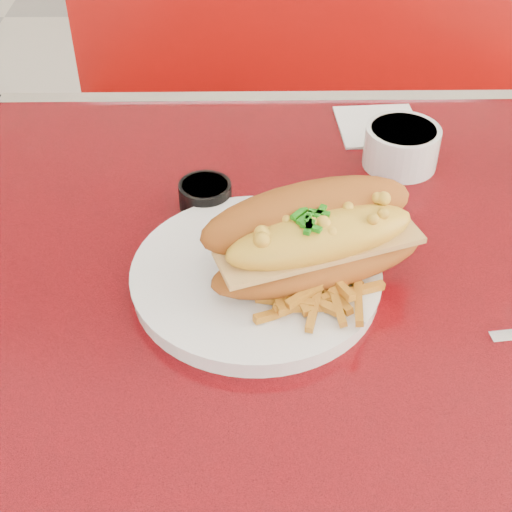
{
  "coord_description": "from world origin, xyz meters",
  "views": [
    {
      "loc": [
        -0.2,
        -0.61,
        1.3
      ],
      "look_at": [
        -0.19,
        -0.03,
        0.81
      ],
      "focal_mm": 50.0,
      "sensor_mm": 36.0,
      "label": 1
    }
  ],
  "objects_px": {
    "booth_bench_far": "(330,196)",
    "dinner_plate": "(256,276)",
    "gravy_ramekin": "(401,145)",
    "sauce_cup_left": "(205,194)",
    "mac_hoagie": "(315,237)",
    "fork": "(311,251)",
    "diner_table": "(405,359)"
  },
  "relations": [
    {
      "from": "diner_table",
      "to": "sauce_cup_left",
      "type": "xyz_separation_m",
      "value": [
        -0.25,
        0.11,
        0.18
      ]
    },
    {
      "from": "booth_bench_far",
      "to": "sauce_cup_left",
      "type": "height_order",
      "value": "booth_bench_far"
    },
    {
      "from": "dinner_plate",
      "to": "mac_hoagie",
      "type": "relative_size",
      "value": 1.24
    },
    {
      "from": "dinner_plate",
      "to": "fork",
      "type": "relative_size",
      "value": 2.52
    },
    {
      "from": "diner_table",
      "to": "fork",
      "type": "distance_m",
      "value": 0.22
    },
    {
      "from": "booth_bench_far",
      "to": "dinner_plate",
      "type": "bearing_deg",
      "value": -102.87
    },
    {
      "from": "gravy_ramekin",
      "to": "dinner_plate",
      "type": "bearing_deg",
      "value": -129.73
    },
    {
      "from": "gravy_ramekin",
      "to": "sauce_cup_left",
      "type": "height_order",
      "value": "gravy_ramekin"
    },
    {
      "from": "booth_bench_far",
      "to": "gravy_ramekin",
      "type": "distance_m",
      "value": 0.79
    },
    {
      "from": "booth_bench_far",
      "to": "diner_table",
      "type": "bearing_deg",
      "value": -90.0
    },
    {
      "from": "dinner_plate",
      "to": "booth_bench_far",
      "type": "bearing_deg",
      "value": 77.13
    },
    {
      "from": "mac_hoagie",
      "to": "gravy_ramekin",
      "type": "relative_size",
      "value": 2.49
    },
    {
      "from": "booth_bench_far",
      "to": "gravy_ramekin",
      "type": "xyz_separation_m",
      "value": [
        0.01,
        -0.6,
        0.51
      ]
    },
    {
      "from": "diner_table",
      "to": "sauce_cup_left",
      "type": "bearing_deg",
      "value": 155.7
    },
    {
      "from": "booth_bench_far",
      "to": "dinner_plate",
      "type": "distance_m",
      "value": 0.99
    },
    {
      "from": "dinner_plate",
      "to": "gravy_ramekin",
      "type": "bearing_deg",
      "value": 50.27
    },
    {
      "from": "diner_table",
      "to": "fork",
      "type": "xyz_separation_m",
      "value": [
        -0.13,
        0.0,
        0.18
      ]
    },
    {
      "from": "booth_bench_far",
      "to": "fork",
      "type": "distance_m",
      "value": 0.96
    },
    {
      "from": "fork",
      "to": "sauce_cup_left",
      "type": "distance_m",
      "value": 0.17
    },
    {
      "from": "mac_hoagie",
      "to": "gravy_ramekin",
      "type": "distance_m",
      "value": 0.27
    },
    {
      "from": "booth_bench_far",
      "to": "dinner_plate",
      "type": "relative_size",
      "value": 3.68
    },
    {
      "from": "dinner_plate",
      "to": "mac_hoagie",
      "type": "bearing_deg",
      "value": 1.03
    },
    {
      "from": "booth_bench_far",
      "to": "sauce_cup_left",
      "type": "relative_size",
      "value": 17.26
    },
    {
      "from": "fork",
      "to": "dinner_plate",
      "type": "bearing_deg",
      "value": 107.26
    },
    {
      "from": "gravy_ramekin",
      "to": "sauce_cup_left",
      "type": "relative_size",
      "value": 1.52
    },
    {
      "from": "booth_bench_far",
      "to": "mac_hoagie",
      "type": "distance_m",
      "value": 1.01
    },
    {
      "from": "mac_hoagie",
      "to": "sauce_cup_left",
      "type": "bearing_deg",
      "value": 111.32
    },
    {
      "from": "sauce_cup_left",
      "to": "mac_hoagie",
      "type": "bearing_deg",
      "value": -49.42
    },
    {
      "from": "dinner_plate",
      "to": "sauce_cup_left",
      "type": "bearing_deg",
      "value": 112.8
    },
    {
      "from": "mac_hoagie",
      "to": "fork",
      "type": "height_order",
      "value": "mac_hoagie"
    },
    {
      "from": "diner_table",
      "to": "mac_hoagie",
      "type": "xyz_separation_m",
      "value": [
        -0.13,
        -0.03,
        0.23
      ]
    },
    {
      "from": "gravy_ramekin",
      "to": "sauce_cup_left",
      "type": "bearing_deg",
      "value": -160.31
    }
  ]
}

